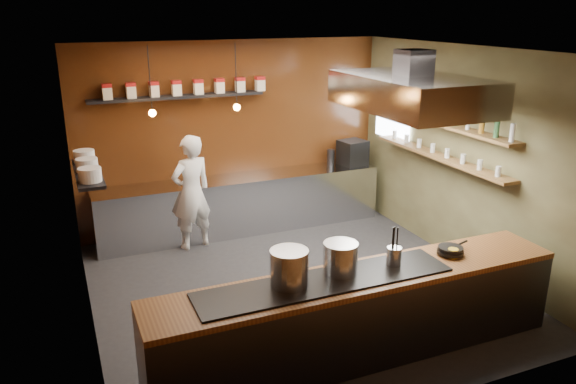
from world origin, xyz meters
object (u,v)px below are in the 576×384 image
stockpot_large (289,268)px  espresso_machine (353,153)px  stockpot_small (340,258)px  extractor_hood (412,92)px  chef (192,192)px

stockpot_large → espresso_machine: bearing=53.5°
espresso_machine → stockpot_small: bearing=-129.6°
stockpot_large → espresso_machine: espresso_machine is taller
extractor_hood → stockpot_small: size_ratio=5.79×
espresso_machine → stockpot_large: bearing=-135.4°
chef → espresso_machine: bearing=170.2°
extractor_hood → espresso_machine: size_ratio=4.80×
extractor_hood → chef: 3.53m
stockpot_small → espresso_machine: 4.28m
stockpot_large → chef: 3.38m
chef → extractor_hood: bearing=118.0°
stockpot_large → stockpot_small: stockpot_large is taller
extractor_hood → stockpot_small: 2.33m
stockpot_small → espresso_machine: size_ratio=0.83×
espresso_machine → chef: (-2.89, -0.35, -0.24)m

